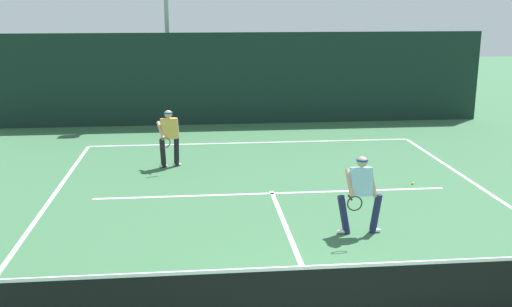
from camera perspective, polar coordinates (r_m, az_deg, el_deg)
The scene contains 8 objects.
court_line_baseline_far at distance 19.56m, azimuth -0.42°, elevation 1.03°, with size 10.35×0.10×0.01m, color white.
court_line_service at distance 14.47m, azimuth 1.54°, elevation -3.78°, with size 8.44×0.10×0.01m, color white.
court_line_centre at distance 11.67m, azimuth 3.44°, elevation -8.35°, with size 0.10×6.40×0.01m, color white.
tennis_net at distance 8.61m, azimuth 6.95°, elevation -13.35°, with size 11.34×0.09×1.06m.
player_near at distance 11.97m, azimuth 9.85°, elevation -3.58°, with size 0.92×0.86×1.58m.
player_far at distance 16.70m, azimuth -8.21°, elevation 1.64°, with size 0.68×0.91×1.59m.
tennis_ball at distance 15.65m, azimuth 14.56°, elevation -2.73°, with size 0.07×0.07×0.07m, color #D1E033.
back_fence_windscreen at distance 22.37m, azimuth -1.19°, elevation 7.08°, with size 17.93×0.12×3.36m, color black.
Camera 1 is at (-1.77, -7.43, 4.50)m, focal length 42.38 mm.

